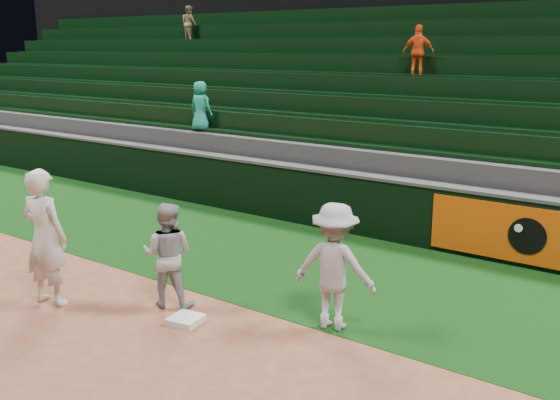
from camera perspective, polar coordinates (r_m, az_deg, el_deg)
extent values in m
plane|color=brown|center=(9.03, -9.51, -10.78)|extent=(70.00, 70.00, 0.00)
cube|color=black|center=(11.17, 1.50, -5.66)|extent=(36.00, 4.20, 0.01)
cube|color=white|center=(8.91, -8.60, -10.79)|extent=(0.48, 0.48, 0.09)
imported|color=silver|center=(9.74, -20.70, -3.22)|extent=(0.83, 0.63, 2.05)
imported|color=#9EA0A8|center=(9.26, -10.22, -4.97)|extent=(0.95, 0.87, 1.57)
imported|color=#A4A6B1|center=(8.40, 5.01, -6.09)|extent=(1.23, 0.86, 1.74)
cube|color=black|center=(12.80, 7.09, -0.42)|extent=(36.00, 0.35, 1.20)
cube|color=#D84C0A|center=(11.54, 19.78, -2.75)|extent=(2.60, 0.05, 1.00)
cylinder|color=black|center=(11.41, 21.66, -3.09)|extent=(0.64, 0.02, 0.64)
cylinder|color=white|center=(11.40, 20.96, -2.42)|extent=(0.14, 0.02, 0.14)
cube|color=#424244|center=(12.66, 7.17, 2.30)|extent=(36.00, 0.40, 0.06)
cube|color=#313134|center=(13.37, 8.62, 1.14)|extent=(36.00, 0.85, 1.65)
cube|color=black|center=(13.40, 9.30, 5.82)|extent=(36.00, 0.14, 0.50)
cube|color=black|center=(13.28, 8.93, 4.85)|extent=(36.00, 0.45, 0.08)
cube|color=#313134|center=(14.07, 10.26, 2.65)|extent=(36.00, 0.85, 2.10)
cube|color=black|center=(14.11, 10.94, 7.99)|extent=(36.00, 0.14, 0.50)
cube|color=black|center=(13.98, 10.60, 7.09)|extent=(36.00, 0.45, 0.08)
cube|color=#313134|center=(14.79, 11.73, 4.01)|extent=(36.00, 0.85, 2.55)
cube|color=black|center=(14.84, 12.44, 9.95)|extent=(36.00, 0.14, 0.50)
cube|color=black|center=(14.70, 12.13, 9.11)|extent=(36.00, 0.45, 0.08)
cube|color=#313134|center=(15.52, 13.08, 5.24)|extent=(36.00, 0.85, 3.00)
cube|color=black|center=(15.60, 13.81, 11.71)|extent=(36.00, 0.14, 0.50)
cube|color=black|center=(15.46, 13.52, 10.93)|extent=(36.00, 0.45, 0.08)
cube|color=#313134|center=(16.27, 14.30, 6.36)|extent=(36.00, 0.85, 3.45)
cube|color=black|center=(16.39, 15.07, 13.30)|extent=(36.00, 0.14, 0.50)
cube|color=black|center=(16.23, 14.80, 12.57)|extent=(36.00, 0.45, 0.08)
cube|color=#313134|center=(17.04, 15.42, 7.38)|extent=(36.00, 0.85, 3.90)
cube|color=black|center=(17.19, 16.22, 14.74)|extent=(36.00, 0.14, 0.50)
cube|color=black|center=(17.02, 15.97, 14.06)|extent=(36.00, 0.45, 0.08)
cube|color=#313134|center=(17.81, 16.45, 8.30)|extent=(36.00, 0.85, 4.35)
cube|color=black|center=(18.00, 17.29, 16.04)|extent=(36.00, 0.14, 0.50)
cube|color=black|center=(17.83, 17.05, 15.41)|extent=(36.00, 0.45, 0.08)
imported|color=#1A937C|center=(15.92, -7.27, 8.50)|extent=(0.64, 0.44, 1.24)
imported|color=#E94F15|center=(15.43, 12.53, 13.11)|extent=(0.77, 0.48, 1.23)
imported|color=#917A54|center=(21.96, -8.31, 15.69)|extent=(0.64, 0.55, 1.15)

